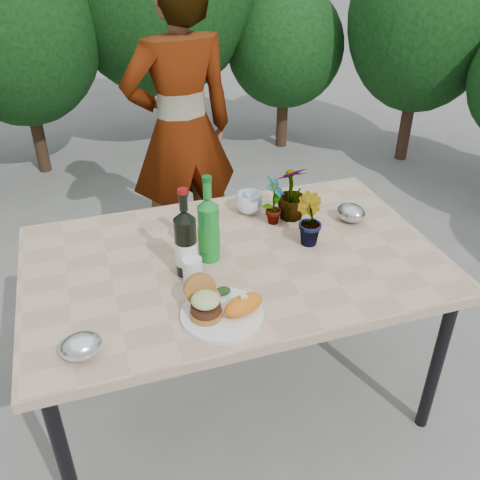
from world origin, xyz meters
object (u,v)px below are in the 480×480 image
object	(u,v)px
dinner_plate	(222,314)
person	(181,131)
patio_table	(234,270)
wine_bottle	(186,244)

from	to	relation	value
dinner_plate	person	distance (m)	1.44
patio_table	dinner_plate	size ratio (longest dim) A/B	5.71
wine_bottle	patio_table	bearing A→B (deg)	7.92
wine_bottle	person	distance (m)	1.17
person	patio_table	bearing A→B (deg)	80.12
dinner_plate	patio_table	bearing A→B (deg)	66.36
wine_bottle	dinner_plate	bearing A→B (deg)	-83.02
patio_table	person	bearing A→B (deg)	87.63
dinner_plate	person	size ratio (longest dim) A/B	0.16
dinner_plate	person	xyz separation A→B (m)	(0.19, 1.42, 0.10)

